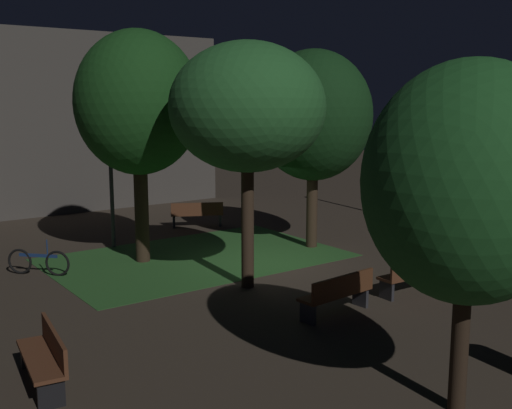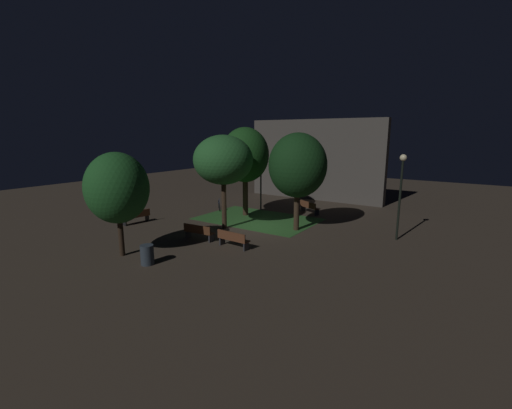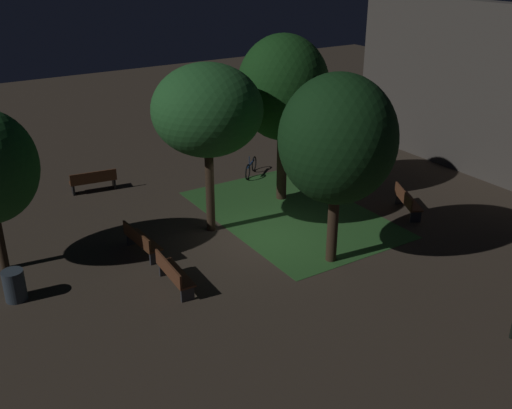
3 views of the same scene
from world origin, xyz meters
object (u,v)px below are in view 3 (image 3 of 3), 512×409
(lamp_post_path_center, at_px, (325,122))
(bench_corner, at_px, (141,240))
(bench_lawn_edge, at_px, (173,273))
(trash_bin, at_px, (14,285))
(bench_back_row, at_px, (93,180))
(bench_front_right, at_px, (407,201))
(tree_back_left, at_px, (338,140))
(bicycle, at_px, (251,167))
(tree_right_canopy, at_px, (283,89))
(tree_left_canopy, at_px, (207,110))

(lamp_post_path_center, bearing_deg, bench_corner, -80.93)
(bench_lawn_edge, height_order, trash_bin, trash_bin)
(bench_lawn_edge, distance_m, bench_back_row, 8.24)
(bench_corner, bearing_deg, bench_front_right, 76.65)
(tree_back_left, bearing_deg, bench_lawn_edge, -103.20)
(bench_front_right, xyz_separation_m, bicycle, (-6.30, -2.77, -0.14))
(bench_lawn_edge, height_order, bench_front_right, same)
(bench_back_row, relative_size, tree_back_left, 0.32)
(tree_right_canopy, relative_size, bicycle, 4.85)
(bench_lawn_edge, bearing_deg, tree_left_canopy, 135.48)
(tree_right_canopy, bearing_deg, tree_back_left, -16.81)
(tree_back_left, xyz_separation_m, bicycle, (-7.59, 1.78, -3.58))
(bench_lawn_edge, bearing_deg, bicycle, 134.27)
(tree_left_canopy, distance_m, trash_bin, 7.70)
(bench_front_right, xyz_separation_m, tree_right_canopy, (-3.56, -3.09, 3.80))
(tree_back_left, xyz_separation_m, trash_bin, (-2.92, -8.78, -3.47))
(bench_lawn_edge, relative_size, bench_front_right, 1.00)
(lamp_post_path_center, height_order, trash_bin, lamp_post_path_center)
(tree_left_canopy, relative_size, bicycle, 4.45)
(bench_corner, height_order, tree_left_canopy, tree_left_canopy)
(bench_lawn_edge, bearing_deg, bench_back_row, 177.27)
(bench_front_right, bearing_deg, tree_back_left, -74.16)
(bench_corner, relative_size, tree_right_canopy, 0.29)
(bench_lawn_edge, distance_m, tree_left_canopy, 5.36)
(bench_corner, height_order, bench_lawn_edge, same)
(trash_bin, bearing_deg, bicycle, 113.83)
(bench_corner, height_order, tree_right_canopy, tree_right_canopy)
(bench_lawn_edge, bearing_deg, lamp_post_path_center, 114.06)
(bench_front_right, relative_size, bicycle, 1.42)
(bench_front_right, height_order, tree_back_left, tree_back_left)
(bench_back_row, xyz_separation_m, trash_bin, (6.45, -4.34, -0.03))
(bench_corner, distance_m, tree_left_canopy, 4.62)
(bench_lawn_edge, xyz_separation_m, bench_front_right, (-0.16, 9.39, 0.00))
(bench_front_right, bearing_deg, bench_corner, -103.35)
(bench_back_row, xyz_separation_m, bench_front_right, (8.08, 9.00, 0.00))
(bench_lawn_edge, xyz_separation_m, tree_right_canopy, (-3.72, 6.30, 3.80))
(bench_lawn_edge, xyz_separation_m, bicycle, (-6.45, 6.62, -0.14))
(bench_corner, bearing_deg, bicycle, 121.56)
(bench_corner, height_order, bicycle, bicycle)
(bench_front_right, bearing_deg, tree_left_canopy, -111.16)
(bench_lawn_edge, distance_m, bench_front_right, 9.39)
(tree_left_canopy, distance_m, bicycle, 6.64)
(bench_back_row, height_order, trash_bin, trash_bin)
(bicycle, bearing_deg, bench_lawn_edge, -45.73)
(bench_corner, relative_size, tree_left_canopy, 0.32)
(bench_front_right, height_order, tree_right_canopy, tree_right_canopy)
(tree_back_left, height_order, tree_right_canopy, tree_right_canopy)
(bench_back_row, xyz_separation_m, tree_right_canopy, (4.51, 5.91, 3.80))
(bench_lawn_edge, relative_size, tree_right_canopy, 0.29)
(bench_corner, bearing_deg, bench_lawn_edge, -0.00)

